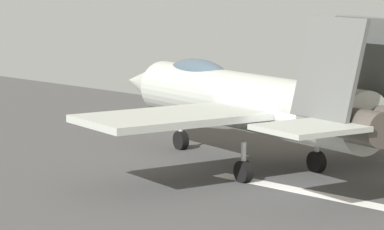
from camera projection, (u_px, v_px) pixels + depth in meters
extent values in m
plane|color=slate|center=(298.00, 191.00, 32.65)|extent=(400.00, 400.00, 0.00)
cube|color=#434344|center=(298.00, 191.00, 32.65)|extent=(240.00, 26.00, 0.02)
cube|color=white|center=(308.00, 192.00, 32.33)|extent=(8.00, 0.70, 0.00)
cylinder|color=#A5ACA5|center=(250.00, 102.00, 35.91)|extent=(12.22, 4.35, 2.05)
cone|color=#A5ACA5|center=(145.00, 83.00, 42.06)|extent=(3.07, 2.25, 1.74)
ellipsoid|color=#3F5160|center=(198.00, 73.00, 38.62)|extent=(3.74, 1.78, 1.10)
cylinder|color=#47423D|center=(357.00, 126.00, 30.50)|extent=(2.37, 1.51, 1.10)
cylinder|color=#47423D|center=(383.00, 123.00, 31.09)|extent=(2.37, 1.51, 1.10)
cube|color=#A5ACA5|center=(171.00, 117.00, 32.94)|extent=(4.48, 6.47, 0.24)
cube|color=#A5ACA5|center=(353.00, 100.00, 37.26)|extent=(4.48, 6.47, 0.24)
cube|color=#A5ACA5|center=(310.00, 128.00, 29.48)|extent=(2.90, 3.21, 0.16)
cube|color=#565958|center=(329.00, 68.00, 30.83)|extent=(2.73, 1.43, 3.14)
cube|color=#565958|center=(372.00, 65.00, 31.80)|extent=(2.73, 1.43, 3.14)
cylinder|color=silver|center=(181.00, 132.00, 40.00)|extent=(0.18, 0.18, 1.40)
cylinder|color=black|center=(181.00, 140.00, 40.05)|extent=(0.80, 0.44, 0.76)
cylinder|color=silver|center=(244.00, 162.00, 33.80)|extent=(0.18, 0.18, 1.40)
cylinder|color=black|center=(244.00, 172.00, 33.85)|extent=(0.80, 0.44, 0.76)
cylinder|color=silver|center=(317.00, 153.00, 35.54)|extent=(0.18, 0.18, 1.40)
cylinder|color=black|center=(316.00, 162.00, 35.58)|extent=(0.80, 0.44, 0.76)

